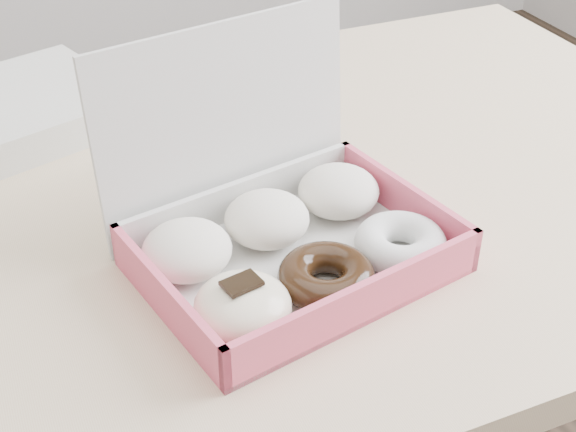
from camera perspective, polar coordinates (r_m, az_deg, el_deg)
name	(u,v)px	position (r m, az deg, el deg)	size (l,w,h in m)	color
table	(274,238)	(0.98, -1.01, -1.57)	(1.20, 0.80, 0.75)	tan
donut_box	(283,233)	(0.80, -0.38, -1.19)	(0.34, 0.30, 0.22)	silver
newspapers	(8,113)	(1.10, -19.26, 6.90)	(0.28, 0.22, 0.04)	white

